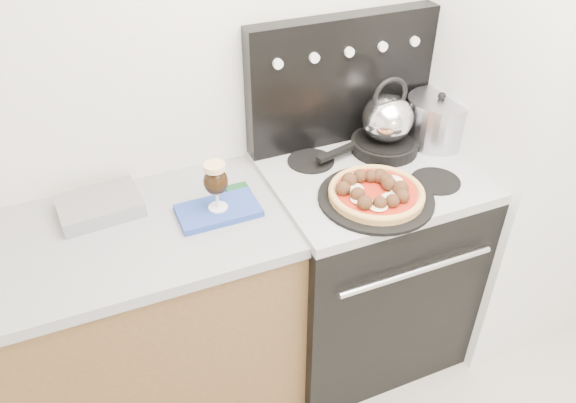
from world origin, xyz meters
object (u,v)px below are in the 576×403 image
fridge (526,132)px  skillet (384,145)px  stock_pot (437,122)px  oven_mitt (218,211)px  pizza_pan (376,198)px  stove_body (361,266)px  pizza (377,191)px  beer_glass (216,186)px  tea_kettle (388,115)px  base_cabinet (93,344)px

fridge → skillet: size_ratio=7.26×
fridge → stock_pot: 0.38m
oven_mitt → pizza_pan: size_ratio=0.68×
stove_body → pizza: 0.55m
fridge → oven_mitt: size_ratio=6.88×
beer_glass → tea_kettle: bearing=9.2°
tea_kettle → pizza: bearing=-120.4°
stove_body → fridge: size_ratio=0.46×
pizza → stock_pot: size_ratio=1.35×
oven_mitt → pizza_pan: 0.54m
pizza_pan → stock_pot: (0.42, 0.26, 0.08)m
tea_kettle → stock_pot: 0.23m
stock_pot → stove_body: bearing=-164.3°
stove_body → fridge: (0.70, -0.03, 0.51)m
beer_glass → skillet: size_ratio=0.68×
base_cabinet → stock_pot: 1.56m
oven_mitt → stock_pot: stock_pot is taller
stock_pot → beer_glass: bearing=-174.1°
tea_kettle → pizza_pan: bearing=-120.4°
oven_mitt → tea_kettle: 0.74m
skillet → beer_glass: bearing=-170.8°
pizza_pan → pizza: 0.03m
beer_glass → tea_kettle: (0.72, 0.12, 0.06)m
stove_body → skillet: bearing=43.5°
stove_body → pizza_pan: (-0.08, -0.16, 0.49)m
tea_kettle → stove_body: bearing=-131.4°
beer_glass → pizza_pan: 0.55m
oven_mitt → pizza_pan: bearing=-17.4°
pizza_pan → base_cabinet: bearing=169.7°
stove_body → pizza_pan: bearing=-115.1°
stock_pot → base_cabinet: bearing=-177.1°
base_cabinet → pizza_pan: 1.16m
base_cabinet → pizza: (1.03, -0.19, 0.53)m
stove_body → oven_mitt: size_ratio=3.19×
oven_mitt → beer_glass: (0.00, 0.00, 0.10)m
skillet → tea_kettle: tea_kettle is taller
base_cabinet → tea_kettle: bearing=4.2°
oven_mitt → tea_kettle: size_ratio=1.27×
fridge → stock_pot: (-0.35, 0.12, 0.06)m
skillet → base_cabinet: bearing=-175.8°
base_cabinet → oven_mitt: (0.51, -0.03, 0.48)m
fridge → pizza: size_ratio=5.76×
base_cabinet → stove_body: 1.11m
base_cabinet → skillet: skillet is taller
fridge → tea_kettle: bearing=166.4°
pizza → skillet: pizza is taller
pizza → base_cabinet: bearing=169.7°
pizza_pan → skillet: skillet is taller
base_cabinet → beer_glass: 0.77m
base_cabinet → stock_pot: bearing=2.9°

